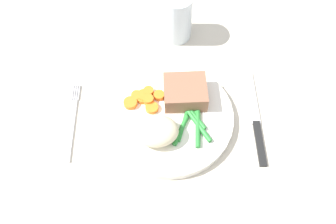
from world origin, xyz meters
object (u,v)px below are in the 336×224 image
Objects in this scene: dinner_plate at (168,117)px; fork at (72,122)px; water_glass at (177,19)px; knife at (255,118)px; meat_portion at (185,92)px.

fork is at bearing -179.18° from dinner_plate.
dinner_plate is 1.46× the size of fork.
water_glass is at bearing 83.47° from dinner_plate.
dinner_plate is 21.71cm from water_glass.
knife is at bearing -1.00° from dinner_plate.
meat_portion reaches higher than knife.
fork is 34.18cm from knife.
water_glass is at bearing 92.71° from meat_portion.
knife is 1.98× the size of water_glass.
knife is 25.99cm from water_glass.
fork is at bearing -169.11° from meat_portion.
dinner_plate is at bearing -130.60° from meat_portion.
knife is (34.18, -0.03, -0.00)cm from fork.
meat_portion is 14.05cm from knife.
dinner_plate reaches higher than knife.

